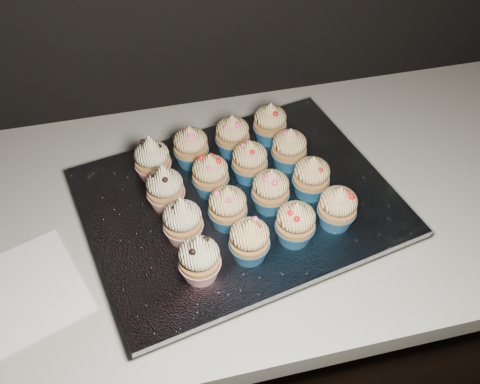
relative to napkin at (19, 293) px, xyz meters
The scene contains 21 objects.
cabinet 0.67m from the napkin, 13.87° to the left, with size 2.40×0.60×0.86m, color black.
worktop 0.48m from the napkin, 13.87° to the left, with size 2.44×0.64×0.04m, color beige.
napkin is the anchor object (origin of this frame).
baking_tray 0.38m from the napkin, 13.14° to the left, with size 0.47×0.36×0.02m, color black.
foil_lining 0.38m from the napkin, 13.14° to the left, with size 0.51×0.40×0.01m, color silver.
cupcake_0 0.29m from the napkin, 10.59° to the right, with size 0.06×0.06×0.10m.
cupcake_1 0.37m from the napkin, ahead, with size 0.06×0.06×0.08m.
cupcake_2 0.44m from the napkin, ahead, with size 0.06×0.06×0.08m.
cupcake_3 0.52m from the napkin, ahead, with size 0.06×0.06×0.08m.
cupcake_4 0.28m from the napkin, ahead, with size 0.06×0.06×0.10m.
cupcake_5 0.35m from the napkin, ahead, with size 0.06×0.06×0.08m.
cupcake_6 0.43m from the napkin, ahead, with size 0.06×0.06×0.08m.
cupcake_7 0.50m from the napkin, ahead, with size 0.06×0.06×0.08m.
cupcake_8 0.28m from the napkin, 22.17° to the left, with size 0.06×0.06×0.10m.
cupcake_9 0.35m from the napkin, 19.66° to the left, with size 0.06×0.06×0.08m.
cupcake_10 0.43m from the napkin, 18.56° to the left, with size 0.06×0.06×0.08m.
cupcake_11 0.50m from the napkin, 17.37° to the left, with size 0.06×0.06×0.08m.
cupcake_12 0.30m from the napkin, 36.63° to the left, with size 0.06×0.06×0.10m.
cupcake_13 0.37m from the napkin, 32.43° to the left, with size 0.06×0.06×0.08m.
cupcake_14 0.44m from the napkin, 28.27° to the left, with size 0.06×0.06×0.08m.
cupcake_15 0.52m from the napkin, 26.01° to the left, with size 0.06×0.06×0.08m.
Camera 1 is at (-0.24, 1.07, 1.61)m, focal length 40.00 mm.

